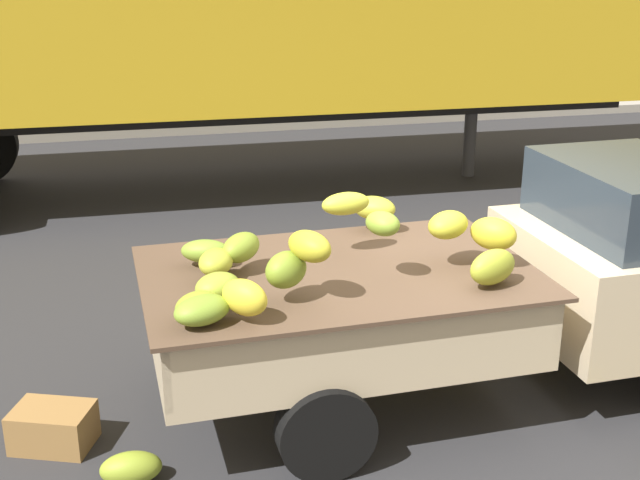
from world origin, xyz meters
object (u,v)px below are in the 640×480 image
Objects in this scene: pickup_truck at (572,272)px; produce_crate at (53,427)px; semi_trailer at (234,0)px; fallen_banana_bunch_near_tailgate at (131,468)px.

pickup_truck is 9.31× the size of produce_crate.
semi_trailer is at bearing 104.55° from pickup_truck.
produce_crate is (-3.85, -0.07, -0.74)m from pickup_truck.
produce_crate is (-0.50, 0.55, 0.04)m from fallen_banana_bunch_near_tailgate.
fallen_banana_bunch_near_tailgate is at bearing -103.63° from semi_trailer.
fallen_banana_bunch_near_tailgate is (-3.35, -0.63, -0.78)m from pickup_truck.
pickup_truck is 6.29m from semi_trailer.
pickup_truck is 3.92m from produce_crate.
pickup_truck is at bearing 10.59° from fallen_banana_bunch_near_tailgate.
semi_trailer is (-1.69, 5.83, 1.66)m from pickup_truck.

